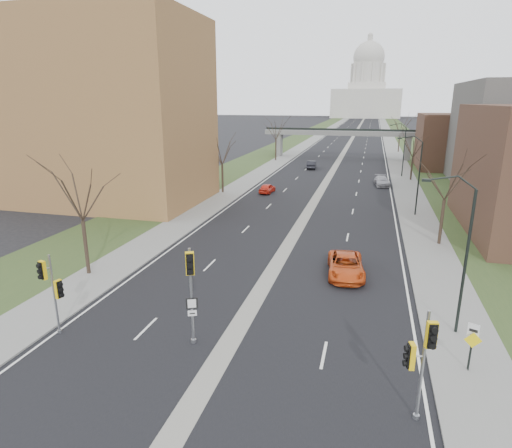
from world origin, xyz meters
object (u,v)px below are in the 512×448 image
at_px(signal_pole_median, 191,280).
at_px(car_left_far, 312,165).
at_px(car_right_mid, 382,181).
at_px(warning_sign, 472,346).
at_px(signal_pole_right, 421,352).
at_px(car_right_near, 346,265).
at_px(car_left_near, 267,188).
at_px(speed_limit_sign, 472,338).
at_px(signal_pole_left, 52,284).

bearing_deg(signal_pole_median, car_left_far, 68.21).
bearing_deg(car_right_mid, warning_sign, -92.38).
bearing_deg(signal_pole_right, car_right_mid, 77.84).
height_order(signal_pole_right, car_right_mid, signal_pole_right).
bearing_deg(car_right_near, car_right_mid, 78.75).
distance_m(signal_pole_median, car_right_mid, 49.19).
bearing_deg(car_left_far, car_left_near, 79.11).
distance_m(signal_pole_median, car_left_near, 38.99).
bearing_deg(car_left_near, car_right_near, 118.65).
relative_size(car_right_near, car_right_mid, 1.12).
height_order(signal_pole_right, speed_limit_sign, signal_pole_right).
xyz_separation_m(car_left_near, car_right_mid, (15.46, 9.53, 0.05)).
xyz_separation_m(signal_pole_left, car_right_mid, (17.73, 48.98, -2.31)).
bearing_deg(signal_pole_left, car_right_mid, 84.51).
relative_size(speed_limit_sign, car_left_near, 0.62).
xyz_separation_m(warning_sign, car_right_mid, (-3.33, 46.83, -0.72)).
height_order(car_left_near, car_right_mid, car_right_mid).
xyz_separation_m(warning_sign, car_left_far, (-15.86, 60.80, -0.69)).
bearing_deg(signal_pole_left, signal_pole_right, 8.41).
height_order(car_left_far, car_right_near, car_right_near).
distance_m(signal_pole_left, signal_pole_right, 18.39).
height_order(signal_pole_median, car_right_near, signal_pole_median).
distance_m(speed_limit_sign, car_left_far, 62.72).
bearing_deg(signal_pole_left, warning_sign, 20.25).
bearing_deg(car_right_mid, speed_limit_sign, -92.38).
xyz_separation_m(signal_pole_left, car_left_near, (2.27, 39.44, -2.36)).
distance_m(signal_pole_right, car_left_near, 44.43).
xyz_separation_m(warning_sign, car_left_near, (-18.80, 37.29, -0.77)).
bearing_deg(speed_limit_sign, signal_pole_left, -150.70).
bearing_deg(warning_sign, speed_limit_sign, 92.22).
bearing_deg(car_left_far, warning_sign, 100.85).
distance_m(signal_pole_median, car_left_far, 62.14).
distance_m(signal_pole_median, signal_pole_right, 11.09).
xyz_separation_m(car_left_far, car_right_mid, (12.53, -13.98, -0.04)).
bearing_deg(car_right_mid, signal_pole_right, -95.83).
xyz_separation_m(speed_limit_sign, warning_sign, (0.01, -0.13, -0.33)).
bearing_deg(car_left_near, warning_sign, 120.58).
bearing_deg(car_right_near, car_left_near, 108.35).
distance_m(signal_pole_right, warning_sign, 5.23).
xyz_separation_m(speed_limit_sign, car_left_near, (-18.79, 37.16, -1.10)).
height_order(signal_pole_median, car_right_mid, signal_pole_median).
relative_size(speed_limit_sign, car_right_near, 0.43).
bearing_deg(warning_sign, car_right_near, 119.93).
bearing_deg(signal_pole_right, car_left_far, 88.61).
bearing_deg(car_right_near, warning_sign, -65.03).
relative_size(signal_pole_left, speed_limit_sign, 1.93).
bearing_deg(signal_pole_left, signal_pole_median, 21.46).
height_order(car_left_near, car_right_near, car_right_near).
bearing_deg(signal_pole_right, car_right_near, 91.15).
height_order(signal_pole_median, signal_pole_right, signal_pole_median).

